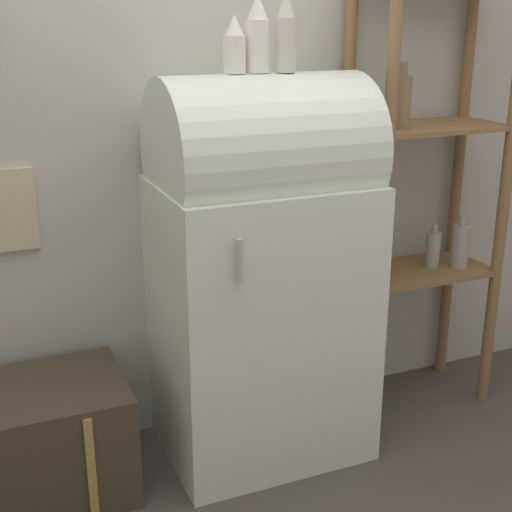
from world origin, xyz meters
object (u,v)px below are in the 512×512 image
Objects in this scene: suitcase_trunk at (19,446)px; vase_left at (234,46)px; refrigerator at (262,269)px; vase_center at (257,35)px; vase_right at (286,33)px.

vase_left reaches higher than suitcase_trunk.
refrigerator is 5.52× the size of vase_center.
suitcase_trunk is (-0.95, 0.02, -0.55)m from refrigerator.
refrigerator is 1.09m from suitcase_trunk.
vase_center is (-0.01, 0.01, 0.86)m from refrigerator.
vase_center is at bearing 167.28° from vase_right.
vase_center is (0.93, -0.00, 1.41)m from suitcase_trunk.
suitcase_trunk is 1.69m from vase_center.
suitcase_trunk is at bearing 178.59° from vase_right.
refrigerator is 5.28× the size of vase_right.
vase_center is (0.09, 0.01, 0.04)m from vase_left.
refrigerator is 7.70× the size of vase_left.
vase_left is 0.19m from vase_right.
vase_left is 0.10m from vase_center.
vase_left is at bearing -0.66° from suitcase_trunk.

